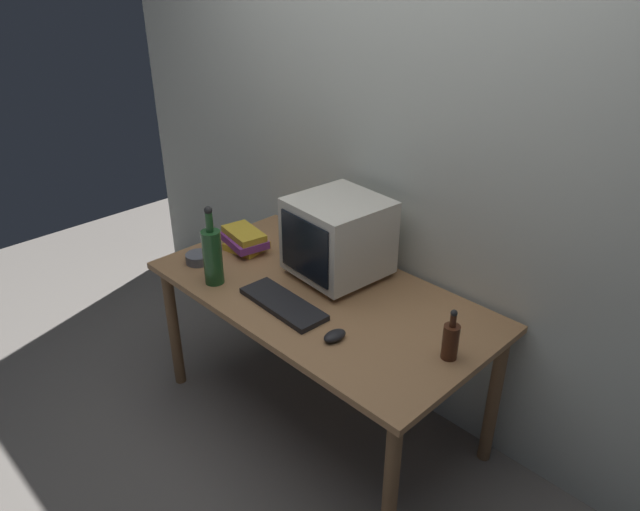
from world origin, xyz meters
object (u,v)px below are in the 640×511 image
bottle_tall (212,255)px  book_stack (245,240)px  crt_monitor (338,237)px  keyboard (283,304)px  bottle_short (451,340)px  cd_spindle (198,258)px  computer_mouse (335,336)px

bottle_tall → book_stack: 0.35m
crt_monitor → keyboard: size_ratio=0.99×
keyboard → bottle_short: size_ratio=2.03×
crt_monitor → cd_spindle: 0.69m
keyboard → cd_spindle: size_ratio=3.50×
bottle_tall → bottle_short: bearing=15.6°
keyboard → bottle_short: bottle_short is taller
computer_mouse → crt_monitor: bearing=136.3°
crt_monitor → computer_mouse: bearing=-47.2°
bottle_tall → book_stack: size_ratio=1.42×
keyboard → bottle_tall: bottle_tall is taller
computer_mouse → cd_spindle: (-0.89, -0.02, 0.00)m
keyboard → cd_spindle: bearing=-174.0°
bottle_short → book_stack: bearing=179.9°
cd_spindle → crt_monitor: bearing=35.1°
bottle_short → cd_spindle: (-1.26, -0.24, -0.05)m
crt_monitor → keyboard: (0.02, -0.35, -0.18)m
bottle_tall → book_stack: (-0.16, 0.30, -0.09)m
crt_monitor → cd_spindle: size_ratio=3.46×
crt_monitor → book_stack: (-0.50, -0.14, -0.14)m
crt_monitor → book_stack: bearing=-164.0°
bottle_tall → cd_spindle: bearing=165.5°
bottle_tall → cd_spindle: (-0.21, 0.05, -0.12)m
keyboard → cd_spindle: 0.58m
cd_spindle → book_stack: bearing=78.1°
computer_mouse → bottle_tall: (-0.68, -0.07, 0.12)m
computer_mouse → bottle_tall: bearing=-170.5°
bottle_short → book_stack: size_ratio=0.79×
computer_mouse → keyboard: bearing=-179.1°
crt_monitor → cd_spindle: crt_monitor is taller
bottle_tall → bottle_short: bottle_tall is taller
keyboard → bottle_short: 0.72m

